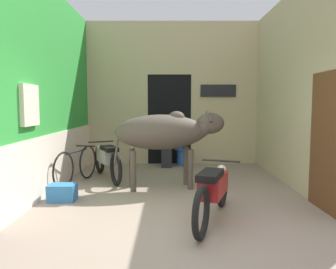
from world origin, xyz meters
TOP-DOWN VIEW (x-y plane):
  - ground_plane at (0.00, 0.00)m, footprint 30.00×30.00m
  - wall_left_shopfront at (-2.36, 2.41)m, footprint 0.25×4.84m
  - wall_back_with_doorway at (-0.03, 5.10)m, footprint 4.55×0.93m
  - wall_right_with_door at (2.36, 2.37)m, footprint 0.22×4.84m
  - cow at (-0.14, 2.24)m, footprint 2.18×0.97m
  - motorcycle_near at (0.51, 0.43)m, footprint 0.83×1.92m
  - motorcycle_far at (-1.43, 2.99)m, footprint 0.95×1.80m
  - bicycle at (-1.97, 2.59)m, footprint 0.53×1.64m
  - shopkeeper_seated at (-0.15, 4.38)m, footprint 0.37×0.33m
  - plastic_stool at (0.25, 4.57)m, footprint 0.37×0.37m
  - crate at (-1.88, 1.37)m, footprint 0.44×0.32m

SIDE VIEW (x-z plane):
  - ground_plane at x=0.00m, z-range 0.00..0.00m
  - crate at x=-1.88m, z-range 0.00..0.28m
  - plastic_stool at x=0.25m, z-range 0.02..0.47m
  - bicycle at x=-1.97m, z-range 0.00..0.74m
  - motorcycle_far at x=-1.43m, z-range 0.05..0.83m
  - motorcycle_near at x=0.51m, z-range 0.06..0.83m
  - shopkeeper_seated at x=-0.15m, z-range 0.03..1.19m
  - cow at x=-0.14m, z-range 0.32..1.84m
  - wall_back_with_doorway at x=-0.03m, z-range -0.27..3.53m
  - wall_left_shopfront at x=-2.36m, z-range -0.06..3.74m
  - wall_right_with_door at x=2.36m, z-range -0.03..3.78m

